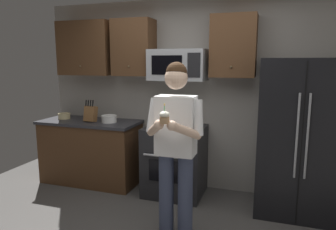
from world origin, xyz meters
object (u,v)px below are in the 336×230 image
(microwave, at_px, (178,65))
(refrigerator, at_px, (299,138))
(person, at_px, (176,141))
(knife_block, at_px, (91,114))
(bowl_small_colored, at_px, (64,116))
(oven_range, at_px, (175,160))
(cupcake, at_px, (164,117))
(bowl_large_white, at_px, (109,119))

(microwave, xyz_separation_m, refrigerator, (1.50, -0.16, -0.82))
(microwave, xyz_separation_m, person, (0.31, -1.12, -0.72))
(knife_block, xyz_separation_m, bowl_small_colored, (-0.50, 0.06, -0.07))
(oven_range, relative_size, knife_block, 2.91)
(refrigerator, bearing_deg, cupcake, -132.63)
(oven_range, height_order, cupcake, cupcake)
(knife_block, relative_size, cupcake, 1.84)
(microwave, bearing_deg, bowl_large_white, -172.96)
(person, xyz_separation_m, cupcake, (-0.00, -0.33, 0.30))
(oven_range, height_order, person, person)
(microwave, height_order, person, microwave)
(microwave, bearing_deg, oven_range, -90.02)
(microwave, height_order, knife_block, microwave)
(refrigerator, height_order, bowl_small_colored, refrigerator)
(oven_range, relative_size, person, 0.53)
(knife_block, relative_size, bowl_large_white, 1.48)
(oven_range, height_order, knife_block, knife_block)
(knife_block, relative_size, person, 0.18)
(person, bearing_deg, bowl_small_colored, 153.35)
(knife_block, xyz_separation_m, cupcake, (1.56, -1.30, 0.26))
(oven_range, height_order, bowl_large_white, bowl_large_white)
(bowl_large_white, height_order, cupcake, cupcake)
(cupcake, bearing_deg, microwave, 102.19)
(refrigerator, distance_m, knife_block, 2.75)
(bowl_large_white, bearing_deg, person, -37.85)
(refrigerator, xyz_separation_m, cupcake, (-1.19, -1.29, 0.39))
(refrigerator, relative_size, bowl_small_colored, 9.96)
(microwave, distance_m, bowl_small_colored, 1.91)
(bowl_large_white, xyz_separation_m, person, (1.29, -1.00, 0.02))
(refrigerator, height_order, person, refrigerator)
(bowl_large_white, height_order, bowl_small_colored, bowl_large_white)
(knife_block, distance_m, person, 1.84)
(oven_range, bearing_deg, bowl_large_white, -179.95)
(refrigerator, bearing_deg, bowl_small_colored, 178.72)
(refrigerator, xyz_separation_m, knife_block, (-2.75, 0.01, 0.13))
(cupcake, bearing_deg, oven_range, 103.25)
(oven_range, xyz_separation_m, cupcake, (0.31, -1.33, 0.83))
(knife_block, height_order, cupcake, cupcake)
(knife_block, height_order, bowl_small_colored, knife_block)
(microwave, relative_size, knife_block, 2.31)
(person, bearing_deg, cupcake, -90.00)
(microwave, distance_m, cupcake, 1.54)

